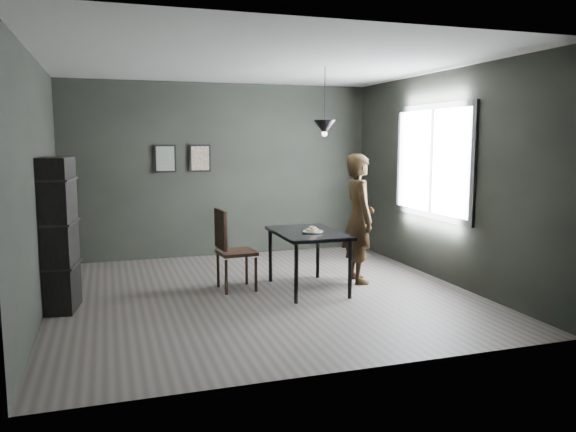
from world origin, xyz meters
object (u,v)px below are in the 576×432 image
object	(u,v)px
shelf_unit	(59,235)
pendant_lamp	(325,127)
cafe_table	(308,238)
wood_chair	(229,244)
white_plate	(313,232)
woman	(359,218)

from	to	relation	value
shelf_unit	pendant_lamp	xyz separation A→B (m)	(3.17, 0.06, 1.20)
cafe_table	wood_chair	size ratio (longest dim) A/B	1.16
white_plate	shelf_unit	world-z (taller)	shelf_unit
cafe_table	shelf_unit	xyz separation A→B (m)	(-2.92, 0.04, 0.18)
shelf_unit	pendant_lamp	distance (m)	3.39
white_plate	shelf_unit	size ratio (longest dim) A/B	0.13
woman	pendant_lamp	distance (m)	1.31
cafe_table	wood_chair	world-z (taller)	wood_chair
cafe_table	white_plate	size ratio (longest dim) A/B	5.22
cafe_table	wood_chair	xyz separation A→B (m)	(-0.95, 0.27, -0.08)
cafe_table	white_plate	bearing A→B (deg)	-76.06
wood_chair	shelf_unit	size ratio (longest dim) A/B	0.61
shelf_unit	woman	bearing A→B (deg)	10.42
cafe_table	shelf_unit	size ratio (longest dim) A/B	0.70
cafe_table	woman	bearing A→B (deg)	12.69
wood_chair	pendant_lamp	xyz separation A→B (m)	(1.20, -0.17, 1.46)
cafe_table	white_plate	world-z (taller)	white_plate
white_plate	shelf_unit	xyz separation A→B (m)	(-2.95, 0.15, 0.10)
wood_chair	shelf_unit	world-z (taller)	shelf_unit
woman	white_plate	bearing A→B (deg)	117.25
white_plate	wood_chair	world-z (taller)	wood_chair
woman	wood_chair	size ratio (longest dim) A/B	1.66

